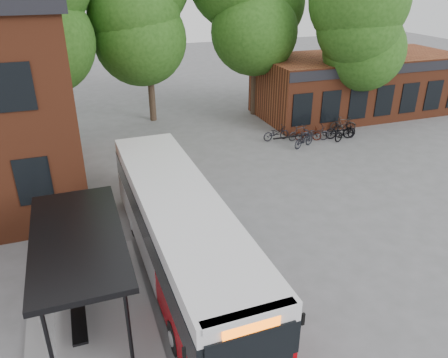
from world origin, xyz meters
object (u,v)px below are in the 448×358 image
object	(u,v)px
bus_shelter	(84,278)
bicycle_2	(308,134)
bicycle_1	(304,139)
bicycle_7	(343,124)
bicycle_0	(276,133)
bicycle_5	(340,130)
bicycle_3	(299,133)
bicycle_4	(315,133)
bicycle_6	(345,132)
city_bus	(180,234)

from	to	relation	value
bus_shelter	bicycle_2	bearing A→B (deg)	39.13
bicycle_1	bicycle_7	world-z (taller)	bicycle_7
bicycle_0	bicycle_5	xyz separation A→B (m)	(3.73, -1.08, 0.10)
bicycle_3	bicycle_5	world-z (taller)	bicycle_5
bicycle_2	bicycle_3	world-z (taller)	bicycle_3
bus_shelter	bicycle_1	xyz separation A→B (m)	(12.64, 10.02, -0.97)
bus_shelter	bicycle_1	size ratio (longest dim) A/B	4.36
bicycle_0	bicycle_7	size ratio (longest dim) A/B	1.02
bicycle_3	bicycle_5	size ratio (longest dim) A/B	0.85
bicycle_5	bicycle_4	bearing A→B (deg)	94.95
bicycle_5	bicycle_6	size ratio (longest dim) A/B	0.96
bicycle_5	city_bus	bearing A→B (deg)	139.42
bus_shelter	bicycle_3	xyz separation A→B (m)	(12.97, 11.18, -0.99)
bicycle_5	bicycle_7	distance (m)	1.38
bicycle_4	bicycle_2	bearing A→B (deg)	70.93
bus_shelter	bicycle_2	world-z (taller)	bus_shelter
bicycle_6	bicycle_4	bearing A→B (deg)	56.68
bus_shelter	bicycle_2	distance (m)	17.36
bicycle_6	bicycle_3	bearing A→B (deg)	52.67
bus_shelter	bicycle_6	xyz separation A→B (m)	(15.57, 10.26, -0.96)
city_bus	bicycle_2	size ratio (longest dim) A/B	7.19
bicycle_5	bicycle_7	world-z (taller)	bicycle_5
bicycle_1	bicycle_0	bearing A→B (deg)	9.28
bicycle_4	bicycle_6	distance (m)	1.84
bicycle_1	bicycle_7	size ratio (longest dim) A/B	0.98
bus_shelter	bicycle_7	distance (m)	20.01
bicycle_2	bicycle_4	xyz separation A→B (m)	(0.36, -0.18, 0.04)
bicycle_0	city_bus	bearing A→B (deg)	138.24
bicycle_4	bicycle_6	bearing A→B (deg)	-97.56
bicycle_2	bicycle_5	size ratio (longest dim) A/B	0.89
bicycle_5	bus_shelter	bearing A→B (deg)	136.71
bicycle_0	bicycle_6	world-z (taller)	bicycle_6
city_bus	bicycle_2	distance (m)	14.20
bus_shelter	bicycle_0	xyz separation A→B (m)	(11.66, 11.63, -1.01)
bicycle_2	bicycle_5	world-z (taller)	bicycle_5
bicycle_6	bicycle_0	bearing A→B (deg)	52.84
city_bus	bicycle_7	size ratio (longest dim) A/B	7.00
bicycle_5	bicycle_3	bearing A→B (deg)	87.57
bicycle_6	bicycle_7	size ratio (longest dim) A/B	1.13
bicycle_3	bicycle_4	world-z (taller)	bicycle_4
bicycle_6	bicycle_7	world-z (taller)	bicycle_7
city_bus	bicycle_1	bearing A→B (deg)	41.72
bus_shelter	bicycle_5	world-z (taller)	bus_shelter
bicycle_1	bicycle_6	distance (m)	2.94
bicycle_1	bicycle_6	world-z (taller)	bicycle_6
bicycle_2	bicycle_6	bearing A→B (deg)	-88.86
bicycle_7	city_bus	bearing A→B (deg)	146.88
city_bus	bicycle_7	xyz separation A→B (m)	(13.18, 10.34, -0.97)
bicycle_6	bicycle_1	bearing A→B (deg)	76.78
bus_shelter	bicycle_4	xyz separation A→B (m)	(13.80, 10.75, -0.99)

